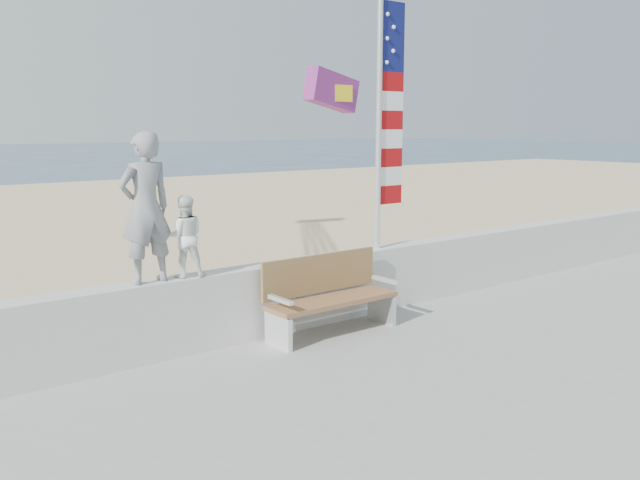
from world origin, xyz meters
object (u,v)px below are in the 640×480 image
at_px(child, 185,237).
at_px(flag, 386,113).
at_px(bench, 328,294).
at_px(adult, 145,208).

distance_m(child, flag, 3.47).
bearing_deg(bench, flag, 18.10).
relative_size(adult, child, 1.77).
bearing_deg(flag, bench, -161.90).
height_order(adult, bench, adult).
bearing_deg(adult, bench, 163.77).
bearing_deg(child, adult, 21.38).
height_order(child, flag, flag).
xyz_separation_m(bench, flag, (1.39, 0.45, 2.30)).
bearing_deg(bench, child, 165.57).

